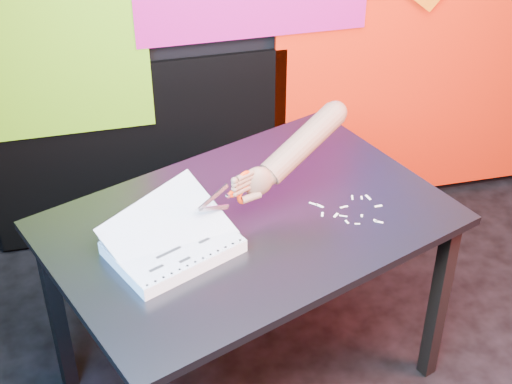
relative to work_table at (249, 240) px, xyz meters
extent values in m
cube|color=red|center=(1.13, 0.95, 0.18)|extent=(1.60, 0.02, 1.60)
cube|color=#6FC018|center=(-0.57, 0.93, 0.43)|extent=(0.75, 0.02, 1.00)
cube|color=black|center=(-0.27, 0.95, -0.22)|extent=(1.30, 0.02, 0.85)
cube|color=black|center=(-0.66, 0.13, -0.31)|extent=(0.06, 0.06, 0.72)
cube|color=black|center=(0.66, -0.13, -0.31)|extent=(0.06, 0.06, 0.72)
cube|color=black|center=(0.40, 0.54, -0.31)|extent=(0.06, 0.06, 0.72)
cube|color=#292A2F|center=(0.00, 0.00, 0.07)|extent=(1.48, 1.24, 0.03)
cube|color=white|center=(-0.26, -0.11, 0.11)|extent=(0.44, 0.40, 0.04)
cube|color=white|center=(-0.26, -0.11, 0.13)|extent=(0.44, 0.39, 0.00)
cube|color=white|center=(-0.26, -0.11, 0.13)|extent=(0.44, 0.38, 0.11)
cube|color=white|center=(-0.27, -0.09, 0.16)|extent=(0.44, 0.36, 0.19)
cylinder|color=black|center=(-0.36, -0.29, 0.13)|extent=(0.01, 0.01, 0.00)
cylinder|color=black|center=(-0.33, -0.28, 0.13)|extent=(0.01, 0.01, 0.00)
cylinder|color=black|center=(-0.31, -0.26, 0.13)|extent=(0.01, 0.01, 0.00)
cylinder|color=black|center=(-0.28, -0.25, 0.13)|extent=(0.01, 0.01, 0.00)
cylinder|color=black|center=(-0.26, -0.24, 0.13)|extent=(0.01, 0.01, 0.00)
cylinder|color=black|center=(-0.23, -0.23, 0.13)|extent=(0.01, 0.01, 0.00)
cylinder|color=black|center=(-0.21, -0.22, 0.13)|extent=(0.01, 0.01, 0.00)
cylinder|color=black|center=(-0.18, -0.21, 0.13)|extent=(0.01, 0.01, 0.00)
cylinder|color=black|center=(-0.16, -0.20, 0.13)|extent=(0.01, 0.01, 0.00)
cylinder|color=black|center=(-0.13, -0.18, 0.13)|extent=(0.01, 0.01, 0.00)
cylinder|color=black|center=(-0.11, -0.17, 0.13)|extent=(0.01, 0.01, 0.00)
cylinder|color=black|center=(-0.08, -0.16, 0.13)|extent=(0.01, 0.01, 0.00)
cylinder|color=black|center=(-0.06, -0.15, 0.13)|extent=(0.01, 0.01, 0.00)
cylinder|color=black|center=(-0.46, -0.07, 0.13)|extent=(0.01, 0.01, 0.00)
cylinder|color=black|center=(-0.44, -0.05, 0.13)|extent=(0.01, 0.01, 0.00)
cylinder|color=black|center=(-0.41, -0.04, 0.13)|extent=(0.01, 0.01, 0.00)
cylinder|color=black|center=(-0.39, -0.03, 0.13)|extent=(0.01, 0.01, 0.00)
cylinder|color=black|center=(-0.36, -0.02, 0.13)|extent=(0.01, 0.01, 0.00)
cylinder|color=black|center=(-0.34, -0.01, 0.13)|extent=(0.01, 0.01, 0.00)
cylinder|color=black|center=(-0.31, 0.00, 0.13)|extent=(0.01, 0.01, 0.00)
cylinder|color=black|center=(-0.29, 0.01, 0.13)|extent=(0.01, 0.01, 0.00)
cylinder|color=black|center=(-0.26, 0.03, 0.13)|extent=(0.01, 0.01, 0.00)
cylinder|color=black|center=(-0.24, 0.04, 0.13)|extent=(0.01, 0.01, 0.00)
cylinder|color=black|center=(-0.21, 0.05, 0.13)|extent=(0.01, 0.01, 0.00)
cylinder|color=black|center=(-0.19, 0.06, 0.13)|extent=(0.01, 0.01, 0.00)
cylinder|color=black|center=(-0.16, 0.07, 0.13)|extent=(0.01, 0.01, 0.00)
cube|color=black|center=(-0.36, -0.10, 0.13)|extent=(0.07, 0.04, 0.00)
cube|color=black|center=(-0.25, -0.07, 0.13)|extent=(0.05, 0.03, 0.00)
cube|color=black|center=(-0.28, -0.16, 0.13)|extent=(0.08, 0.05, 0.00)
cube|color=black|center=(-0.17, -0.13, 0.13)|extent=(0.04, 0.03, 0.00)
cube|color=black|center=(-0.32, -0.22, 0.13)|extent=(0.05, 0.03, 0.00)
cube|color=black|center=(-0.25, -0.02, 0.13)|extent=(0.06, 0.03, 0.00)
cube|color=black|center=(-0.24, -0.20, 0.13)|extent=(0.04, 0.03, 0.00)
cube|color=#A8AAB3|center=(-0.12, -0.06, 0.23)|extent=(0.11, 0.06, 0.06)
cube|color=#A8AAB3|center=(-0.12, -0.06, 0.19)|extent=(0.11, 0.06, 0.06)
cylinder|color=#A8AAB3|center=(-0.07, -0.03, 0.21)|extent=(0.02, 0.02, 0.01)
cube|color=red|center=(-0.05, -0.02, 0.21)|extent=(0.04, 0.03, 0.02)
cube|color=red|center=(-0.05, -0.02, 0.22)|extent=(0.04, 0.03, 0.02)
torus|color=red|center=(-0.01, 0.00, 0.24)|extent=(0.06, 0.04, 0.06)
torus|color=red|center=(-0.01, 0.00, 0.18)|extent=(0.06, 0.04, 0.06)
ellipsoid|color=brown|center=(0.03, 0.02, 0.21)|extent=(0.10, 0.06, 0.11)
cylinder|color=brown|center=(-0.01, 0.00, 0.21)|extent=(0.08, 0.05, 0.02)
cylinder|color=brown|center=(-0.01, 0.00, 0.23)|extent=(0.07, 0.05, 0.02)
cylinder|color=brown|center=(-0.01, 0.00, 0.24)|extent=(0.07, 0.05, 0.02)
cylinder|color=brown|center=(-0.01, 0.00, 0.26)|extent=(0.06, 0.04, 0.02)
cylinder|color=brown|center=(0.01, -0.01, 0.18)|extent=(0.07, 0.04, 0.03)
cylinder|color=brown|center=(0.08, 0.04, 0.22)|extent=(0.08, 0.09, 0.07)
cylinder|color=brown|center=(0.21, 0.11, 0.28)|extent=(0.32, 0.22, 0.20)
sphere|color=brown|center=(0.33, 0.18, 0.34)|extent=(0.08, 0.08, 0.08)
cube|color=white|center=(0.40, 0.03, 0.09)|extent=(0.01, 0.02, 0.00)
cube|color=white|center=(0.31, -0.09, 0.09)|extent=(0.01, 0.02, 0.00)
cube|color=white|center=(0.24, -0.03, 0.09)|extent=(0.02, 0.02, 0.00)
cube|color=white|center=(0.32, -0.01, 0.09)|extent=(0.03, 0.01, 0.00)
cube|color=white|center=(0.40, -0.10, 0.09)|extent=(0.01, 0.02, 0.00)
cube|color=white|center=(0.24, 0.02, 0.09)|extent=(0.02, 0.03, 0.00)
cube|color=white|center=(0.23, 0.03, 0.09)|extent=(0.03, 0.02, 0.00)
cube|color=white|center=(0.37, 0.04, 0.09)|extent=(0.01, 0.02, 0.00)
cube|color=white|center=(0.36, -0.06, 0.09)|extent=(0.01, 0.01, 0.00)
cube|color=white|center=(0.28, -0.04, 0.09)|extent=(0.02, 0.02, 0.00)
cube|color=white|center=(0.42, 0.03, 0.09)|extent=(0.01, 0.03, 0.00)
cube|color=white|center=(0.33, -0.10, 0.09)|extent=(0.02, 0.01, 0.00)
cube|color=white|center=(0.43, -0.03, 0.09)|extent=(0.03, 0.01, 0.00)
cube|color=white|center=(0.30, -0.05, 0.09)|extent=(0.03, 0.02, 0.00)
cube|color=white|center=(0.40, -0.11, 0.09)|extent=(0.03, 0.02, 0.00)
camera|label=1|loc=(-0.43, -1.95, 1.63)|focal=55.00mm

